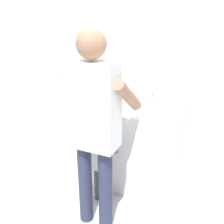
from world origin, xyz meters
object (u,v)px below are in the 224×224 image
Objects in this scene: child_toddler at (101,159)px; adult_parent at (94,118)px; toothbrush_cup at (152,104)px; soap_bottle at (88,94)px.

child_toddler is 0.47× the size of adult_parent.
child_toddler is at bearing 107.82° from adult_parent.
toothbrush_cup is at bearing 69.40° from adult_parent.
soap_bottle is at bearing -179.87° from toothbrush_cup.
adult_parent reaches higher than soap_bottle.
adult_parent is at bearing -72.18° from child_toddler.
toothbrush_cup is 0.26× the size of child_toddler.
soap_bottle is 0.21× the size of child_toddler.
child_toddler is at bearing -49.76° from soap_bottle.
child_toddler is (-0.35, -0.43, -0.46)m from toothbrush_cup.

